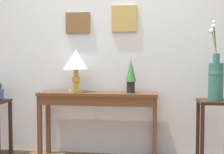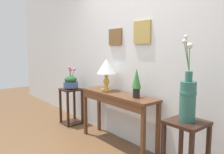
# 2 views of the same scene
# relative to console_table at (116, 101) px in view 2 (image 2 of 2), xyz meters

# --- Properties ---
(back_wall_with_art) EXTENTS (9.00, 0.13, 2.80)m
(back_wall_with_art) POSITION_rel_console_table_xyz_m (0.09, 0.28, 0.74)
(back_wall_with_art) COLOR silver
(back_wall_with_art) RESTS_ON ground
(console_table) EXTENTS (1.35, 0.34, 0.77)m
(console_table) POSITION_rel_console_table_xyz_m (0.00, 0.00, 0.00)
(console_table) COLOR #56331E
(console_table) RESTS_ON ground
(table_lamp) EXTENTS (0.29, 0.29, 0.49)m
(table_lamp) POSITION_rel_console_table_xyz_m (-0.25, 0.02, 0.46)
(table_lamp) COLOR gold
(table_lamp) RESTS_ON console_table
(potted_plant_on_console) EXTENTS (0.12, 0.12, 0.38)m
(potted_plant_on_console) POSITION_rel_console_table_xyz_m (0.37, 0.03, 0.33)
(potted_plant_on_console) COLOR black
(potted_plant_on_console) RESTS_ON console_table
(pedestal_stand_left) EXTENTS (0.34, 0.34, 0.67)m
(pedestal_stand_left) POSITION_rel_console_table_xyz_m (-1.25, -0.04, -0.32)
(pedestal_stand_left) COLOR black
(pedestal_stand_left) RESTS_ON ground
(planter_bowl_wide_left) EXTENTS (0.27, 0.27, 0.42)m
(planter_bowl_wide_left) POSITION_rel_console_table_xyz_m (-1.25, -0.04, 0.14)
(planter_bowl_wide_left) COLOR #3D5684
(planter_bowl_wide_left) RESTS_ON pedestal_stand_left
(flower_vase_tall_right) EXTENTS (0.16, 0.16, 0.80)m
(flower_vase_tall_right) POSITION_rel_console_table_xyz_m (1.25, -0.18, 0.31)
(flower_vase_tall_right) COLOR #2D665B
(flower_vase_tall_right) RESTS_ON pedestal_stand_right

